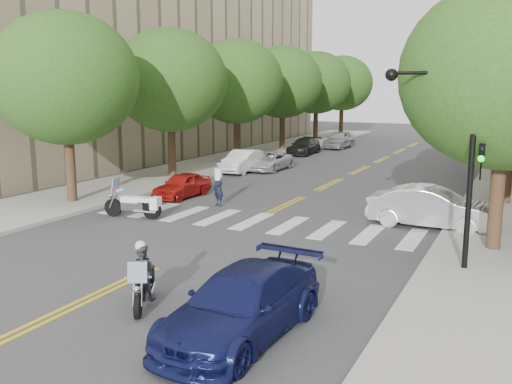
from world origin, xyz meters
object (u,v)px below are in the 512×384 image
Objects in this scene: officer_standing at (219,188)px; sedan_blue at (242,305)px; motorcycle_police at (142,276)px; motorcycle_parked at (137,204)px; convertible at (432,208)px.

officer_standing is 13.49m from sedan_blue.
motorcycle_police is 9.55m from motorcycle_parked.
motorcycle_parked is 0.50× the size of sedan_blue.
sedan_blue is (2.96, -0.51, -0.02)m from motorcycle_police.
motorcycle_parked is at bearing 110.02° from convertible.
motorcycle_parked is 11.47m from convertible.
motorcycle_police is 3.00m from sedan_blue.
motorcycle_parked is at bearing -89.64° from officer_standing.
sedan_blue is (-2.08, -11.50, -0.06)m from convertible.
officer_standing is at bearing -98.53° from motorcycle_police.
motorcycle_parked is 0.53× the size of convertible.
convertible is at bearing -82.15° from motorcycle_parked.
motorcycle_police is 0.75× the size of motorcycle_parked.
convertible is 0.96× the size of sedan_blue.
motorcycle_police is 1.14× the size of officer_standing.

